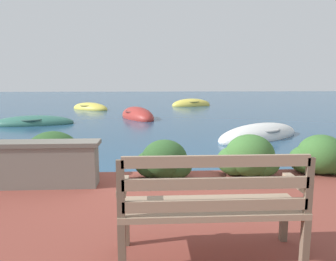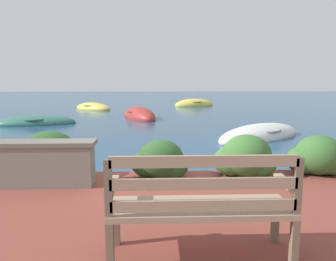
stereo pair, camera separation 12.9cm
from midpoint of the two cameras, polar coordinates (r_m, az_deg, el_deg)
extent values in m
plane|color=navy|center=(5.47, -2.26, -9.32)|extent=(80.00, 80.00, 0.00)
cube|color=brown|center=(3.10, -7.76, -15.78)|extent=(0.06, 0.06, 0.40)
cube|color=brown|center=(3.30, 19.26, -14.65)|extent=(0.06, 0.06, 0.40)
cube|color=brown|center=(2.73, -8.64, -19.47)|extent=(0.06, 0.06, 0.40)
cube|color=brown|center=(2.95, 22.37, -17.76)|extent=(0.06, 0.06, 0.40)
cube|color=gray|center=(2.84, 6.93, -13.23)|extent=(1.52, 0.48, 0.05)
cube|color=gray|center=(2.61, 7.72, -12.82)|extent=(1.44, 0.04, 0.09)
cube|color=gray|center=(2.55, 7.80, -9.17)|extent=(1.44, 0.04, 0.09)
cube|color=gray|center=(2.50, 7.89, -5.35)|extent=(1.44, 0.04, 0.09)
cube|color=brown|center=(2.54, -8.89, -9.99)|extent=(0.06, 0.04, 0.45)
cube|color=brown|center=(2.78, 22.96, -8.93)|extent=(0.06, 0.04, 0.45)
cube|color=gray|center=(2.75, -8.37, -9.46)|extent=(0.07, 0.43, 0.05)
cube|color=gray|center=(2.97, 21.18, -8.57)|extent=(0.07, 0.43, 0.05)
cube|color=slate|center=(5.00, -22.52, -5.66)|extent=(1.81, 0.35, 0.58)
cube|color=#635F56|center=(4.93, -22.74, -2.06)|extent=(1.90, 0.39, 0.06)
ellipsoid|color=#284C23|center=(5.31, -19.21, -3.91)|extent=(0.84, 0.76, 0.71)
ellipsoid|color=#284C23|center=(5.46, -21.29, -4.80)|extent=(0.63, 0.57, 0.50)
ellipsoid|color=#284C23|center=(5.24, -17.07, -5.38)|extent=(0.59, 0.53, 0.46)
ellipsoid|color=#284C23|center=(4.97, -0.53, -4.98)|extent=(0.70, 0.63, 0.59)
ellipsoid|color=#284C23|center=(5.04, -2.72, -5.81)|extent=(0.52, 0.47, 0.42)
ellipsoid|color=#284C23|center=(4.97, 1.50, -6.22)|extent=(0.49, 0.44, 0.38)
ellipsoid|color=#38662D|center=(5.21, 14.19, -4.26)|extent=(0.77, 0.69, 0.65)
ellipsoid|color=#38662D|center=(5.23, 11.74, -5.20)|extent=(0.58, 0.52, 0.46)
ellipsoid|color=#38662D|center=(5.26, 16.27, -5.51)|extent=(0.54, 0.48, 0.42)
ellipsoid|color=#38662D|center=(5.71, 25.33, -3.85)|extent=(0.74, 0.66, 0.63)
ellipsoid|color=#38662D|center=(5.68, 23.19, -4.71)|extent=(0.55, 0.50, 0.44)
ellipsoid|color=#38662D|center=(5.79, 27.05, -4.93)|extent=(0.52, 0.46, 0.41)
ellipsoid|color=silver|center=(9.99, 16.11, -0.95)|extent=(3.38, 2.90, 0.73)
torus|color=gray|center=(9.95, 16.16, 0.19)|extent=(1.62, 1.62, 0.07)
cube|color=#846647|center=(10.37, 17.77, 0.29)|extent=(0.64, 0.81, 0.04)
cube|color=#846647|center=(9.62, 14.70, -0.22)|extent=(0.64, 0.81, 0.04)
ellipsoid|color=#336B5B|center=(13.45, -21.81, 1.20)|extent=(3.12, 1.68, 0.60)
torus|color=#304F46|center=(13.43, -21.85, 1.90)|extent=(1.33, 1.33, 0.07)
cube|color=#846647|center=(13.50, -23.70, 1.69)|extent=(0.29, 0.89, 0.04)
cube|color=#846647|center=(13.39, -20.27, 1.84)|extent=(0.29, 0.89, 0.04)
ellipsoid|color=#9E2D28|center=(14.51, -4.75, 2.42)|extent=(2.05, 3.05, 0.87)
torus|color=brown|center=(14.49, -4.76, 3.36)|extent=(1.38, 1.38, 0.07)
cube|color=#846647|center=(14.90, -5.32, 3.39)|extent=(0.82, 0.43, 0.04)
cube|color=#846647|center=(14.16, -4.27, 3.11)|extent=(0.82, 0.43, 0.04)
ellipsoid|color=#DBC64C|center=(19.10, -12.73, 3.76)|extent=(2.67, 2.43, 0.69)
torus|color=olive|center=(19.09, -12.75, 4.33)|extent=(1.55, 1.55, 0.07)
cube|color=#846647|center=(18.80, -11.98, 4.19)|extent=(0.63, 0.75, 0.04)
cube|color=#846647|center=(19.33, -13.36, 4.27)|extent=(0.63, 0.75, 0.04)
ellipsoid|color=#DBC64C|center=(21.03, 4.77, 4.44)|extent=(2.82, 1.85, 0.82)
torus|color=olive|center=(21.01, 4.78, 5.05)|extent=(1.41, 1.41, 0.07)
cube|color=#846647|center=(20.85, 3.80, 4.95)|extent=(0.39, 0.87, 0.04)
cube|color=#846647|center=(21.15, 5.58, 4.98)|extent=(0.39, 0.87, 0.04)
camera|label=1|loc=(0.06, -89.57, 0.07)|focal=35.00mm
camera|label=2|loc=(0.06, 90.43, -0.07)|focal=35.00mm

